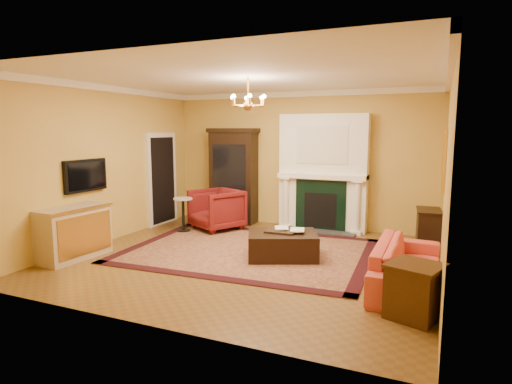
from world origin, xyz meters
The scene contains 26 objects.
floor centered at (0.00, 0.00, -0.01)m, with size 6.00×5.50×0.02m, color brown.
ceiling centered at (0.00, 0.00, 3.01)m, with size 6.00×5.50×0.02m, color white.
wall_back centered at (0.00, 2.76, 1.50)m, with size 6.00×0.02×3.00m, color gold.
wall_front centered at (0.00, -2.76, 1.50)m, with size 6.00×0.02×3.00m, color gold.
wall_left centered at (-3.01, 0.00, 1.50)m, with size 0.02×5.50×3.00m, color gold.
wall_right centered at (3.01, 0.00, 1.50)m, with size 0.02×5.50×3.00m, color gold.
fireplace centered at (0.60, 2.57, 1.19)m, with size 1.90×0.70×2.50m.
crown_molding centered at (0.00, 0.96, 2.94)m, with size 6.00×5.50×0.12m.
doorway centered at (-2.95, 1.70, 1.05)m, with size 0.08×1.05×2.10m.
tv_panel centered at (-2.95, -0.60, 1.35)m, with size 0.09×0.95×0.58m.
gilt_mirror centered at (2.97, 1.40, 1.65)m, with size 0.06×0.76×1.05m.
chandelier centered at (0.00, 0.00, 2.61)m, with size 0.63×0.55×0.53m.
oriental_rug centered at (-0.17, 0.38, 0.01)m, with size 4.27×3.21×0.02m, color #4A1017.
china_cabinet centered at (-1.50, 2.49, 1.05)m, with size 1.05×0.48×2.10m, color black.
wingback_armchair centered at (-1.51, 1.65, 0.49)m, with size 0.95×0.89×0.98m, color maroon.
pedestal_table centered at (-2.07, 1.19, 0.42)m, with size 0.41×0.41×0.73m.
commode centered at (-2.73, -1.17, 0.44)m, with size 0.56×1.19×0.88m, color #C7B292.
coral_sofa centered at (2.57, -0.33, 0.41)m, with size 2.11×0.62×0.83m, color #DF4946.
end_table centered at (2.72, -1.36, 0.31)m, with size 0.53×0.53×0.61m, color #3E2010.
console_table centered at (2.78, 1.63, 0.37)m, with size 0.38×0.66×0.74m, color black.
leather_ottoman centered at (0.53, 0.23, 0.23)m, with size 1.14×0.83×0.43m, color black.
ottoman_tray centered at (0.49, 0.27, 0.46)m, with size 0.50×0.39×0.03m, color black.
book_a centered at (0.36, 0.30, 0.63)m, with size 0.22×0.03×0.30m, color gray.
book_b centered at (0.64, 0.30, 0.64)m, with size 0.23×0.02×0.32m, color gray.
topiary_left centered at (0.06, 2.53, 1.47)m, with size 0.16×0.16×0.43m.
topiary_right centered at (1.16, 2.53, 1.49)m, with size 0.17×0.17×0.47m.
Camera 1 is at (2.91, -6.41, 2.17)m, focal length 30.00 mm.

